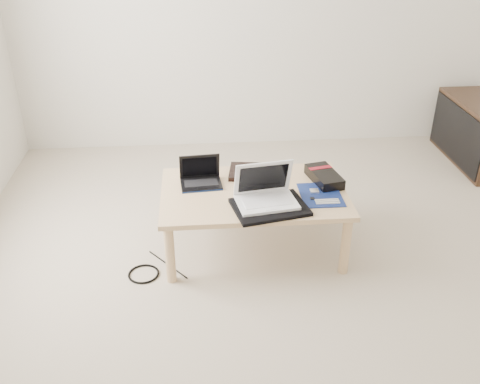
{
  "coord_description": "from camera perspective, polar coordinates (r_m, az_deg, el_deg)",
  "views": [
    {
      "loc": [
        -0.51,
        -2.42,
        1.93
      ],
      "look_at": [
        -0.28,
        0.35,
        0.4
      ],
      "focal_mm": 40.0,
      "sensor_mm": 36.0,
      "label": 1
    }
  ],
  "objects": [
    {
      "name": "gpu_box",
      "position": [
        3.32,
        8.97,
        1.63
      ],
      "size": [
        0.2,
        0.31,
        0.06
      ],
      "color": "black",
      "rests_on": "coffee_table"
    },
    {
      "name": "tablet",
      "position": [
        3.24,
        2.21,
        0.84
      ],
      "size": [
        0.29,
        0.23,
        0.01
      ],
      "color": "black",
      "rests_on": "coffee_table"
    },
    {
      "name": "floor_cable_coil",
      "position": [
        3.2,
        -10.25,
        -8.59
      ],
      "size": [
        0.22,
        0.22,
        0.01
      ],
      "primitive_type": "torus",
      "rotation": [
        0.0,
        0.0,
        0.25
      ],
      "color": "black",
      "rests_on": "ground"
    },
    {
      "name": "white_laptop",
      "position": [
        3.01,
        2.74,
        -0.19
      ],
      "size": [
        0.36,
        0.28,
        0.23
      ],
      "color": "white",
      "rests_on": "neoprene_sleeve"
    },
    {
      "name": "cable_coil",
      "position": [
        3.17,
        0.46,
        0.13
      ],
      "size": [
        0.13,
        0.13,
        0.01
      ],
      "primitive_type": "torus",
      "rotation": [
        0.0,
        0.0,
        -0.23
      ],
      "color": "black",
      "rests_on": "coffee_table"
    },
    {
      "name": "floor_cable_trail",
      "position": [
        3.26,
        -7.71,
        -7.66
      ],
      "size": [
        0.24,
        0.29,
        0.01
      ],
      "primitive_type": "cylinder",
      "rotation": [
        1.57,
        0.0,
        0.68
      ],
      "color": "black",
      "rests_on": "ground"
    },
    {
      "name": "media_cabinet",
      "position": [
        4.8,
        24.16,
        5.76
      ],
      "size": [
        0.41,
        0.9,
        0.5
      ],
      "color": "#3B2518",
      "rests_on": "ground"
    },
    {
      "name": "neoprene_sleeve",
      "position": [
        3.0,
        3.19,
        -1.62
      ],
      "size": [
        0.46,
        0.37,
        0.02
      ],
      "primitive_type": "cube",
      "rotation": [
        0.0,
        0.0,
        0.21
      ],
      "color": "black",
      "rests_on": "coffee_table"
    },
    {
      "name": "netbook",
      "position": [
        3.25,
        -4.22,
        1.49
      ],
      "size": [
        0.26,
        0.2,
        0.18
      ],
      "color": "black",
      "rests_on": "coffee_table"
    },
    {
      "name": "remote",
      "position": [
        3.22,
        3.24,
        0.66
      ],
      "size": [
        0.07,
        0.22,
        0.02
      ],
      "color": "silver",
      "rests_on": "coffee_table"
    },
    {
      "name": "coffee_table",
      "position": [
        3.2,
        1.45,
        -0.66
      ],
      "size": [
        1.1,
        0.7,
        0.4
      ],
      "color": "tan",
      "rests_on": "ground"
    },
    {
      "name": "motherboard",
      "position": [
        3.17,
        8.63,
        -0.29
      ],
      "size": [
        0.24,
        0.3,
        0.01
      ],
      "color": "#0D1955",
      "rests_on": "coffee_table"
    },
    {
      "name": "book",
      "position": [
        3.37,
        1.23,
        2.14
      ],
      "size": [
        0.31,
        0.27,
        0.03
      ],
      "color": "black",
      "rests_on": "coffee_table"
    },
    {
      "name": "ground",
      "position": [
        3.14,
        5.72,
        -9.29
      ],
      "size": [
        4.0,
        4.0,
        0.0
      ],
      "primitive_type": "plane",
      "color": "#C2B49D",
      "rests_on": "ground"
    }
  ]
}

